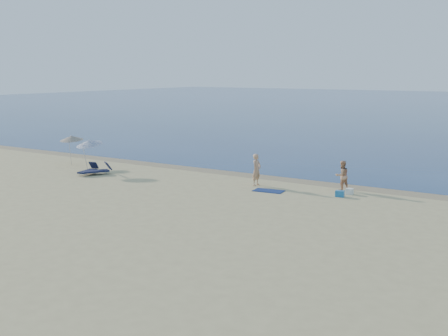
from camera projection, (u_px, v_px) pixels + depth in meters
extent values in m
cube|color=#847254|center=(256.00, 176.00, 36.57)|extent=(240.00, 1.60, 0.00)
imported|color=tan|center=(257.00, 170.00, 33.41)|extent=(0.50, 0.72, 1.91)
imported|color=tan|center=(342.00, 176.00, 32.07)|extent=(1.03, 1.07, 1.73)
cube|color=#0F1E4F|center=(269.00, 191.00, 32.02)|extent=(1.82, 1.14, 0.03)
cube|color=silver|center=(350.00, 191.00, 31.19)|extent=(0.40, 0.35, 0.33)
cube|color=#1F6CAC|center=(340.00, 194.00, 30.58)|extent=(0.53, 0.42, 0.34)
cylinder|color=silver|center=(85.00, 158.00, 37.68)|extent=(0.09, 0.45, 2.05)
cone|color=white|center=(89.00, 142.00, 37.84)|extent=(2.00, 2.02, 0.67)
sphere|color=silver|center=(89.00, 140.00, 37.81)|extent=(0.06, 0.06, 0.06)
cylinder|color=silver|center=(70.00, 152.00, 40.70)|extent=(0.07, 0.24, 2.01)
cone|color=beige|center=(72.00, 138.00, 40.69)|extent=(1.91, 1.93, 0.48)
sphere|color=silver|center=(71.00, 136.00, 40.66)|extent=(0.06, 0.06, 0.06)
cube|color=#141A38|center=(87.00, 171.00, 37.04)|extent=(0.86, 1.61, 0.10)
cube|color=#141A38|center=(94.00, 165.00, 37.70)|extent=(0.62, 0.48, 0.49)
cylinder|color=#A5A5AD|center=(90.00, 173.00, 36.98)|extent=(0.03, 0.03, 0.22)
cube|color=#161B3D|center=(96.00, 171.00, 36.92)|extent=(1.37, 1.74, 0.11)
cube|color=#161B3D|center=(108.00, 166.00, 37.24)|extent=(0.73, 0.66, 0.54)
cylinder|color=#A5A5AD|center=(97.00, 174.00, 36.73)|extent=(0.03, 0.03, 0.24)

